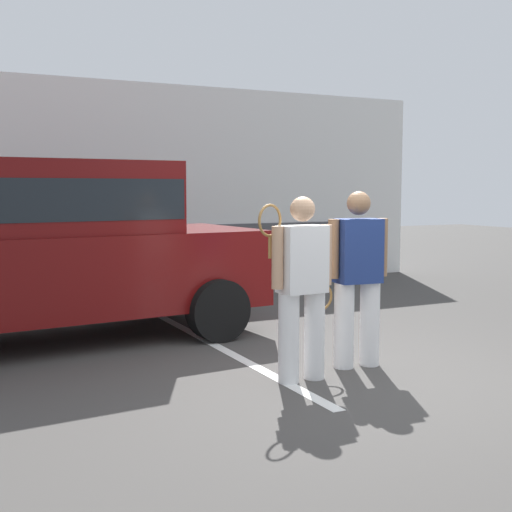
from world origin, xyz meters
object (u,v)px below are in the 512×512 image
(tennis_player_man, at_px, (302,285))
(tennis_player_woman, at_px, (357,277))
(parked_suv, at_px, (48,242))
(potted_plant_by_porch, at_px, (302,261))

(tennis_player_man, xyz_separation_m, tennis_player_woman, (0.73, 0.18, 0.01))
(parked_suv, relative_size, tennis_player_man, 2.82)
(tennis_player_woman, relative_size, potted_plant_by_porch, 2.09)
(parked_suv, xyz_separation_m, tennis_player_woman, (2.50, -2.45, -0.26))
(tennis_player_man, distance_m, potted_plant_by_porch, 5.95)
(parked_suv, distance_m, potted_plant_by_porch, 5.42)
(parked_suv, height_order, tennis_player_woman, parked_suv)
(parked_suv, xyz_separation_m, potted_plant_by_porch, (4.77, 2.49, -0.69))
(tennis_player_man, height_order, potted_plant_by_porch, tennis_player_man)
(parked_suv, height_order, potted_plant_by_porch, parked_suv)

